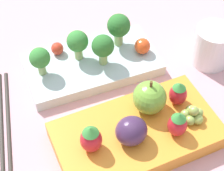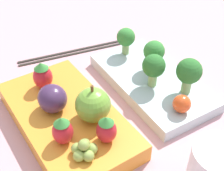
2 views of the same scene
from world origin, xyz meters
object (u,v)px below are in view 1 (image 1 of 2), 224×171
object	(u,v)px
broccoli_floret_1	(40,59)
strawberry_2	(178,93)
bento_box_fruit	(134,136)
broccoli_floret_3	(119,26)
plum	(131,131)
grape_cluster	(193,115)
drinking_cup	(212,46)
chopsticks_pair	(5,125)
broccoli_floret_0	(103,47)
strawberry_0	(178,124)
cherry_tomato_1	(142,46)
broccoli_floret_2	(78,42)
apple	(150,98)
cherry_tomato_0	(57,49)
bento_box_savoury	(93,64)
strawberry_1	(91,139)

from	to	relation	value
broccoli_floret_1	strawberry_2	size ratio (longest dim) A/B	1.25
bento_box_fruit	broccoli_floret_3	world-z (taller)	broccoli_floret_3
broccoli_floret_1	plum	distance (m)	0.18
grape_cluster	drinking_cup	distance (m)	0.15
drinking_cup	chopsticks_pair	world-z (taller)	drinking_cup
broccoli_floret_0	strawberry_0	distance (m)	0.17
broccoli_floret_3	plum	distance (m)	0.20
strawberry_0	cherry_tomato_1	bearing A→B (deg)	76.85
broccoli_floret_2	plum	world-z (taller)	broccoli_floret_2
grape_cluster	broccoli_floret_2	bearing A→B (deg)	116.32
drinking_cup	chopsticks_pair	distance (m)	0.34
chopsticks_pair	apple	bearing A→B (deg)	-22.12
chopsticks_pair	broccoli_floret_3	bearing A→B (deg)	17.89
broccoli_floret_2	chopsticks_pair	bearing A→B (deg)	-154.94
broccoli_floret_1	cherry_tomato_0	bearing A→B (deg)	40.75
broccoli_floret_1	grape_cluster	distance (m)	0.24
apple	broccoli_floret_2	bearing A→B (deg)	107.98
broccoli_floret_0	cherry_tomato_0	distance (m)	0.08
bento_box_savoury	broccoli_floret_1	size ratio (longest dim) A/B	4.51
broccoli_floret_2	cherry_tomato_1	distance (m)	0.11
broccoli_floret_0	broccoli_floret_2	distance (m)	0.04
cherry_tomato_0	chopsticks_pair	world-z (taller)	cherry_tomato_0
chopsticks_pair	cherry_tomato_0	bearing A→B (deg)	38.06
bento_box_fruit	broccoli_floret_1	world-z (taller)	broccoli_floret_1
bento_box_fruit	strawberry_0	world-z (taller)	strawberry_0
grape_cluster	chopsticks_pair	distance (m)	0.27
strawberry_0	grape_cluster	world-z (taller)	strawberry_0
broccoli_floret_0	broccoli_floret_3	size ratio (longest dim) A/B	0.93
bento_box_savoury	apple	size ratio (longest dim) A/B	3.98
apple	strawberry_0	world-z (taller)	apple
broccoli_floret_1	broccoli_floret_3	size ratio (longest dim) A/B	0.84
plum	cherry_tomato_0	bearing A→B (deg)	97.84
strawberry_0	strawberry_2	size ratio (longest dim) A/B	1.02
broccoli_floret_1	strawberry_1	xyz separation A→B (m)	(0.01, -0.16, -0.00)
cherry_tomato_1	apple	size ratio (longest dim) A/B	0.47
bento_box_fruit	grape_cluster	xyz separation A→B (m)	(0.08, -0.02, 0.02)
broccoli_floret_1	cherry_tomato_1	distance (m)	0.16
strawberry_1	bento_box_fruit	bearing A→B (deg)	-0.06
apple	broccoli_floret_3	bearing A→B (deg)	80.14
bento_box_savoury	grape_cluster	distance (m)	0.19
cherry_tomato_0	drinking_cup	world-z (taller)	drinking_cup
bento_box_savoury	broccoli_floret_0	bearing A→B (deg)	-44.37
strawberry_0	grape_cluster	distance (m)	0.04
apple	strawberry_1	distance (m)	0.10
bento_box_fruit	cherry_tomato_1	distance (m)	0.16
grape_cluster	chopsticks_pair	world-z (taller)	grape_cluster
cherry_tomato_0	chopsticks_pair	distance (m)	0.15
plum	strawberry_0	bearing A→B (deg)	-15.45
broccoli_floret_0	strawberry_1	world-z (taller)	broccoli_floret_0
broccoli_floret_2	apple	xyz separation A→B (m)	(0.05, -0.14, -0.00)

